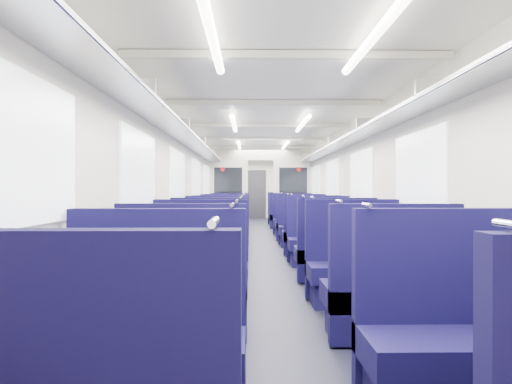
{
  "coord_description": "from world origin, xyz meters",
  "views": [
    {
      "loc": [
        -0.29,
        -9.61,
        1.23
      ],
      "look_at": [
        -0.13,
        2.27,
        1.14
      ],
      "focal_mm": 31.31,
      "sensor_mm": 36.0,
      "label": 1
    }
  ],
  "objects_px": {
    "seat_7": "(355,270)",
    "seat_19": "(293,222)",
    "seat_6": "(199,271)",
    "seat_14": "(224,231)",
    "seat_2": "(153,347)",
    "seat_16": "(227,226)",
    "seat_10": "(216,244)",
    "seat_21": "(286,217)",
    "seat_9": "(335,255)",
    "seat_18": "(229,222)",
    "seat_20": "(232,217)",
    "end_door": "(257,194)",
    "seat_13": "(311,236)",
    "seat_17": "(298,226)",
    "seat_3": "(450,345)",
    "seat_8": "(210,253)",
    "seat_11": "(319,243)",
    "seat_12": "(221,236)",
    "seat_15": "(302,230)",
    "seat_5": "(389,297)",
    "seat_22": "(234,215)",
    "seat_4": "(184,296)"
  },
  "relations": [
    {
      "from": "seat_9",
      "to": "seat_14",
      "type": "height_order",
      "value": "same"
    },
    {
      "from": "seat_17",
      "to": "seat_20",
      "type": "xyz_separation_m",
      "value": [
        -1.66,
        3.31,
        0.0
      ]
    },
    {
      "from": "seat_3",
      "to": "seat_22",
      "type": "xyz_separation_m",
      "value": [
        -1.66,
        12.3,
        0.0
      ]
    },
    {
      "from": "seat_7",
      "to": "seat_11",
      "type": "height_order",
      "value": "same"
    },
    {
      "from": "seat_16",
      "to": "seat_20",
      "type": "relative_size",
      "value": 1.0
    },
    {
      "from": "seat_9",
      "to": "seat_16",
      "type": "distance_m",
      "value": 4.92
    },
    {
      "from": "seat_2",
      "to": "seat_8",
      "type": "bearing_deg",
      "value": 90.0
    },
    {
      "from": "seat_5",
      "to": "seat_14",
      "type": "relative_size",
      "value": 1.0
    },
    {
      "from": "seat_9",
      "to": "seat_15",
      "type": "height_order",
      "value": "same"
    },
    {
      "from": "seat_17",
      "to": "seat_22",
      "type": "height_order",
      "value": "same"
    },
    {
      "from": "seat_5",
      "to": "seat_8",
      "type": "distance_m",
      "value": 2.98
    },
    {
      "from": "seat_17",
      "to": "seat_3",
      "type": "bearing_deg",
      "value": -90.0
    },
    {
      "from": "seat_8",
      "to": "end_door",
      "type": "bearing_deg",
      "value": 86.2
    },
    {
      "from": "seat_2",
      "to": "seat_16",
      "type": "relative_size",
      "value": 1.0
    },
    {
      "from": "seat_7",
      "to": "seat_17",
      "type": "height_order",
      "value": "same"
    },
    {
      "from": "seat_4",
      "to": "seat_5",
      "type": "distance_m",
      "value": 1.66
    },
    {
      "from": "seat_2",
      "to": "seat_15",
      "type": "bearing_deg",
      "value": 76.7
    },
    {
      "from": "seat_4",
      "to": "seat_13",
      "type": "distance_m",
      "value": 4.83
    },
    {
      "from": "seat_10",
      "to": "seat_21",
      "type": "xyz_separation_m",
      "value": [
        1.66,
        6.56,
        0.0
      ]
    },
    {
      "from": "seat_7",
      "to": "seat_19",
      "type": "bearing_deg",
      "value": 90.0
    },
    {
      "from": "seat_7",
      "to": "seat_10",
      "type": "relative_size",
      "value": 1.0
    },
    {
      "from": "seat_8",
      "to": "seat_12",
      "type": "height_order",
      "value": "same"
    },
    {
      "from": "seat_12",
      "to": "seat_21",
      "type": "bearing_deg",
      "value": 73.16
    },
    {
      "from": "seat_20",
      "to": "seat_9",
      "type": "bearing_deg",
      "value": -78.08
    },
    {
      "from": "seat_13",
      "to": "seat_18",
      "type": "bearing_deg",
      "value": 114.97
    },
    {
      "from": "end_door",
      "to": "seat_10",
      "type": "height_order",
      "value": "end_door"
    },
    {
      "from": "seat_2",
      "to": "seat_8",
      "type": "xyz_separation_m",
      "value": [
        0.0,
        3.58,
        0.0
      ]
    },
    {
      "from": "seat_17",
      "to": "seat_22",
      "type": "relative_size",
      "value": 1.0
    },
    {
      "from": "seat_19",
      "to": "seat_22",
      "type": "height_order",
      "value": "same"
    },
    {
      "from": "seat_18",
      "to": "seat_20",
      "type": "distance_m",
      "value": 1.98
    },
    {
      "from": "seat_16",
      "to": "seat_21",
      "type": "xyz_separation_m",
      "value": [
        1.66,
        3.19,
        0.0
      ]
    },
    {
      "from": "seat_10",
      "to": "seat_21",
      "type": "bearing_deg",
      "value": 75.81
    },
    {
      "from": "seat_2",
      "to": "seat_15",
      "type": "height_order",
      "value": "same"
    },
    {
      "from": "end_door",
      "to": "seat_15",
      "type": "height_order",
      "value": "end_door"
    },
    {
      "from": "seat_11",
      "to": "seat_14",
      "type": "xyz_separation_m",
      "value": [
        -1.66,
        2.1,
        0.0
      ]
    },
    {
      "from": "seat_16",
      "to": "seat_21",
      "type": "relative_size",
      "value": 1.0
    },
    {
      "from": "seat_6",
      "to": "seat_14",
      "type": "distance_m",
      "value": 4.54
    },
    {
      "from": "seat_7",
      "to": "seat_14",
      "type": "relative_size",
      "value": 1.0
    },
    {
      "from": "seat_9",
      "to": "seat_14",
      "type": "bearing_deg",
      "value": 116.01
    },
    {
      "from": "seat_10",
      "to": "seat_18",
      "type": "bearing_deg",
      "value": 90.0
    },
    {
      "from": "end_door",
      "to": "seat_5",
      "type": "height_order",
      "value": "end_door"
    },
    {
      "from": "seat_8",
      "to": "seat_19",
      "type": "bearing_deg",
      "value": 73.48
    },
    {
      "from": "seat_11",
      "to": "seat_12",
      "type": "relative_size",
      "value": 1.0
    },
    {
      "from": "seat_5",
      "to": "seat_6",
      "type": "distance_m",
      "value": 2.03
    },
    {
      "from": "seat_10",
      "to": "seat_11",
      "type": "height_order",
      "value": "same"
    },
    {
      "from": "seat_19",
      "to": "seat_16",
      "type": "bearing_deg",
      "value": -145.46
    },
    {
      "from": "seat_6",
      "to": "seat_9",
      "type": "xyz_separation_m",
      "value": [
        1.66,
        1.13,
        0.0
      ]
    },
    {
      "from": "seat_10",
      "to": "seat_12",
      "type": "xyz_separation_m",
      "value": [
        0.0,
        1.08,
        0.0
      ]
    },
    {
      "from": "seat_6",
      "to": "seat_14",
      "type": "xyz_separation_m",
      "value": [
        0.0,
        4.54,
        0.0
      ]
    },
    {
      "from": "seat_3",
      "to": "seat_8",
      "type": "bearing_deg",
      "value": 114.92
    }
  ]
}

